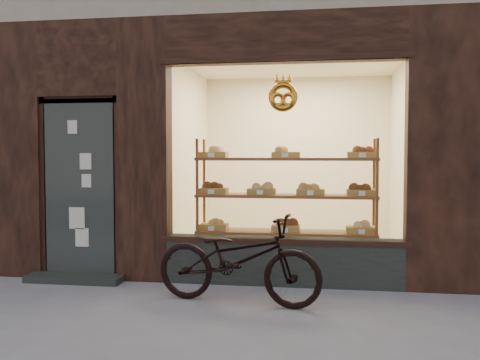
# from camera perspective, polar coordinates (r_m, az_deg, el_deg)

# --- Properties ---
(ground) EXTENTS (90.00, 90.00, 0.00)m
(ground) POSITION_cam_1_polar(r_m,az_deg,el_deg) (4.36, -3.78, -17.54)
(ground) COLOR slate
(display_shelf) EXTENTS (2.20, 0.45, 1.70)m
(display_shelf) POSITION_cam_1_polar(r_m,az_deg,el_deg) (6.59, 4.91, -3.01)
(display_shelf) COLOR brown
(display_shelf) RESTS_ON ground
(bicycle) EXTENTS (1.81, 0.89, 0.91)m
(bicycle) POSITION_cam_1_polar(r_m,az_deg,el_deg) (5.45, -0.23, -8.42)
(bicycle) COLOR black
(bicycle) RESTS_ON ground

